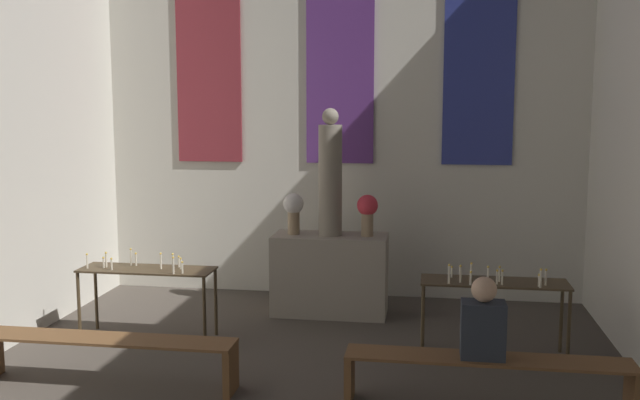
{
  "coord_description": "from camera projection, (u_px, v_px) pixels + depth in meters",
  "views": [
    {
      "loc": [
        1.17,
        2.46,
        2.52
      ],
      "look_at": [
        0.0,
        10.01,
        1.5
      ],
      "focal_mm": 40.0,
      "sensor_mm": 36.0,
      "label": 1
    }
  ],
  "objects": [
    {
      "name": "pew_back_left",
      "position": [
        107.0,
        349.0,
        6.41
      ],
      "size": [
        2.36,
        0.36,
        0.45
      ],
      "color": "brown",
      "rests_on": "ground_plane"
    },
    {
      "name": "altar",
      "position": [
        330.0,
        274.0,
        8.63
      ],
      "size": [
        1.37,
        0.62,
        0.97
      ],
      "color": "gray",
      "rests_on": "ground_plane"
    },
    {
      "name": "statue",
      "position": [
        330.0,
        176.0,
        8.47
      ],
      "size": [
        0.28,
        0.28,
        1.52
      ],
      "color": "gray",
      "rests_on": "altar"
    },
    {
      "name": "flower_vase_right",
      "position": [
        367.0,
        210.0,
        8.46
      ],
      "size": [
        0.25,
        0.25,
        0.5
      ],
      "color": "#937A5B",
      "rests_on": "altar"
    },
    {
      "name": "flower_vase_left",
      "position": [
        294.0,
        209.0,
        8.59
      ],
      "size": [
        0.25,
        0.25,
        0.5
      ],
      "color": "#937A5B",
      "rests_on": "altar"
    },
    {
      "name": "wall_back",
      "position": [
        341.0,
        84.0,
        9.27
      ],
      "size": [
        6.51,
        0.16,
        5.53
      ],
      "color": "silver",
      "rests_on": "ground_plane"
    },
    {
      "name": "candle_rack_right",
      "position": [
        494.0,
        290.0,
        7.14
      ],
      "size": [
        1.46,
        0.46,
        0.97
      ],
      "color": "#473823",
      "rests_on": "ground_plane"
    },
    {
      "name": "candle_rack_left",
      "position": [
        147.0,
        277.0,
        7.7
      ],
      "size": [
        1.46,
        0.46,
        0.97
      ],
      "color": "#473823",
      "rests_on": "ground_plane"
    },
    {
      "name": "pew_back_right",
      "position": [
        487.0,
        370.0,
        5.91
      ],
      "size": [
        2.36,
        0.36,
        0.45
      ],
      "color": "brown",
      "rests_on": "ground_plane"
    },
    {
      "name": "person_seated",
      "position": [
        483.0,
        322.0,
        5.86
      ],
      "size": [
        0.36,
        0.24,
        0.68
      ],
      "color": "#282D38",
      "rests_on": "pew_back_right"
    }
  ]
}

